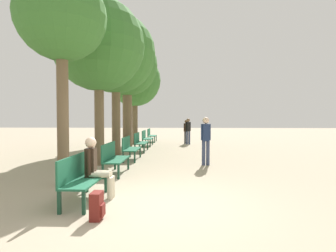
% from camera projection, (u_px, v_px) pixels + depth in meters
% --- Properties ---
extents(ground_plane, '(80.00, 80.00, 0.00)m').
position_uv_depth(ground_plane, '(154.00, 205.00, 5.22)').
color(ground_plane, tan).
extents(bench_row_0, '(0.54, 1.51, 0.96)m').
position_uv_depth(bench_row_0, '(80.00, 176.00, 5.42)').
color(bench_row_0, '#1E6042').
rests_on(bench_row_0, ground_plane).
extents(bench_row_1, '(0.54, 1.51, 0.96)m').
position_uv_depth(bench_row_1, '(113.00, 156.00, 8.12)').
color(bench_row_1, '#1E6042').
rests_on(bench_row_1, ground_plane).
extents(bench_row_2, '(0.54, 1.51, 0.96)m').
position_uv_depth(bench_row_2, '(130.00, 147.00, 10.82)').
color(bench_row_2, '#1E6042').
rests_on(bench_row_2, ground_plane).
extents(bench_row_3, '(0.54, 1.51, 0.96)m').
position_uv_depth(bench_row_3, '(139.00, 141.00, 13.52)').
color(bench_row_3, '#1E6042').
rests_on(bench_row_3, ground_plane).
extents(bench_row_4, '(0.54, 1.51, 0.96)m').
position_uv_depth(bench_row_4, '(146.00, 137.00, 16.23)').
color(bench_row_4, '#1E6042').
rests_on(bench_row_4, ground_plane).
extents(bench_row_5, '(0.54, 1.51, 0.96)m').
position_uv_depth(bench_row_5, '(151.00, 134.00, 18.93)').
color(bench_row_5, '#1E6042').
rests_on(bench_row_5, ground_plane).
extents(tree_row_0, '(2.23, 2.23, 5.40)m').
position_uv_depth(tree_row_0, '(62.00, 19.00, 6.53)').
color(tree_row_0, brown).
rests_on(tree_row_0, ground_plane).
extents(tree_row_1, '(3.36, 3.36, 6.09)m').
position_uv_depth(tree_row_1, '(99.00, 46.00, 9.54)').
color(tree_row_1, brown).
rests_on(tree_row_1, ground_plane).
extents(tree_row_2, '(3.67, 3.67, 6.56)m').
position_uv_depth(tree_row_2, '(116.00, 54.00, 12.10)').
color(tree_row_2, brown).
rests_on(tree_row_2, ground_plane).
extents(tree_row_3, '(3.43, 3.43, 6.42)m').
position_uv_depth(tree_row_3, '(127.00, 67.00, 14.75)').
color(tree_row_3, brown).
rests_on(tree_row_3, ground_plane).
extents(tree_row_4, '(3.42, 3.42, 5.93)m').
position_uv_depth(tree_row_4, '(135.00, 81.00, 17.30)').
color(tree_row_4, brown).
rests_on(tree_row_4, ground_plane).
extents(person_seated, '(0.62, 0.35, 1.33)m').
position_uv_depth(person_seated, '(96.00, 166.00, 5.67)').
color(person_seated, beige).
rests_on(person_seated, ground_plane).
extents(backpack, '(0.22, 0.28, 0.47)m').
position_uv_depth(backpack, '(97.00, 206.00, 4.48)').
color(backpack, maroon).
rests_on(backpack, ground_plane).
extents(pedestrian_near, '(0.36, 0.24, 1.77)m').
position_uv_depth(pedestrian_near, '(206.00, 138.00, 9.60)').
color(pedestrian_near, '#384260').
rests_on(pedestrian_near, ground_plane).
extents(pedestrian_mid, '(0.35, 0.29, 1.71)m').
position_uv_depth(pedestrian_mid, '(188.00, 129.00, 17.13)').
color(pedestrian_mid, '#384260').
rests_on(pedestrian_mid, ground_plane).
extents(pedestrian_far, '(0.33, 0.27, 1.61)m').
position_uv_depth(pedestrian_far, '(186.00, 130.00, 17.42)').
color(pedestrian_far, '#4C4C4C').
rests_on(pedestrian_far, ground_plane).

